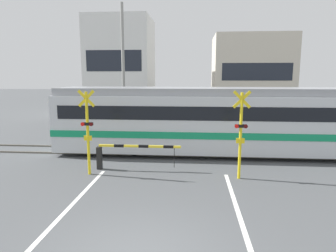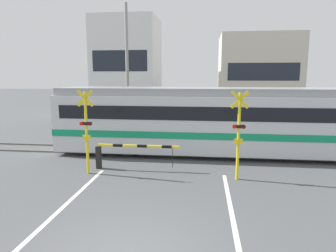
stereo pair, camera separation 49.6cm
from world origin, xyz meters
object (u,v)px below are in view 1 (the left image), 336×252
crossing_barrier_far (204,128)px  crossing_barrier_near (121,152)px  commuter_train (264,120)px  pedestrian (169,119)px  crossing_signal_right (241,131)px  crossing_signal_left (88,129)px

crossing_barrier_far → crossing_barrier_near: bearing=-120.1°
commuter_train → pedestrian: bearing=136.4°
crossing_barrier_near → crossing_signal_right: bearing=-8.3°
crossing_signal_left → crossing_signal_right: (5.95, 0.00, 0.00)m
crossing_barrier_near → crossing_barrier_far: same height
pedestrian → crossing_signal_right: bearing=-68.4°
crossing_barrier_far → crossing_signal_left: (-4.81, -7.03, 1.11)m
crossing_signal_right → pedestrian: crossing_signal_right is taller
pedestrian → crossing_signal_left: bearing=-106.4°
commuter_train → crossing_barrier_far: 4.49m
crossing_signal_left → crossing_signal_right: same height
crossing_barrier_far → pedestrian: (-2.28, 1.59, 0.27)m
crossing_barrier_far → pedestrian: 2.79m
crossing_signal_right → crossing_barrier_far: bearing=99.2°
crossing_signal_right → crossing_barrier_near: bearing=171.7°
commuter_train → crossing_barrier_near: bearing=-155.2°
crossing_barrier_far → crossing_signal_right: crossing_signal_right is taller
crossing_barrier_near → crossing_signal_left: crossing_signal_left is taller
crossing_barrier_far → crossing_signal_left: crossing_signal_left is taller
crossing_barrier_near → crossing_signal_left: 1.74m
commuter_train → crossing_barrier_near: (-6.54, -3.02, -1.02)m
commuter_train → crossing_signal_right: 4.11m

